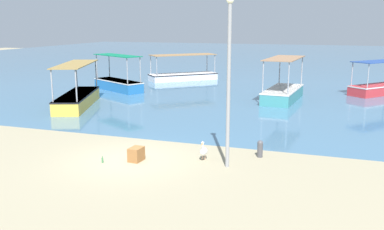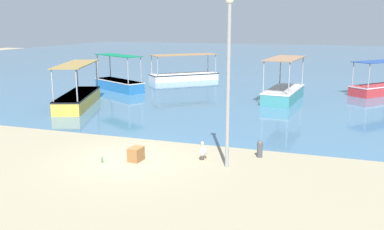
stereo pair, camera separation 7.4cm
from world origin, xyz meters
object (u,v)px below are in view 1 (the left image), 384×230
Objects in this scene: mooring_bollard at (260,148)px; glass_bottle at (102,160)px; pelican at (204,151)px; fishing_boat_far_right at (283,92)px; cargo_crate at (136,154)px; fishing_boat_far_left at (183,75)px; fishing_boat_near_right at (377,87)px; lamp_post at (229,75)px; fishing_boat_near_left at (118,83)px; fishing_boat_center at (77,98)px.

glass_bottle is at bearing -154.52° from mooring_bollard.
pelican is at bearing -151.03° from mooring_bollard.
cargo_crate is at bearing -103.77° from fishing_boat_far_right.
fishing_boat_far_left is at bearing 111.88° from pelican.
fishing_boat_far_left is 23.57m from mooring_bollard.
fishing_boat_near_right is 20.80m from lamp_post.
glass_bottle is at bearing -63.58° from fishing_boat_near_left.
fishing_boat_near_left reaches higher than fishing_boat_near_right.
lamp_post reaches higher than cargo_crate.
fishing_boat_far_left is 9.51× the size of cargo_crate.
fishing_boat_near_right is 0.74× the size of lamp_post.
glass_bottle is at bearing -156.57° from pelican.
cargo_crate is (6.39, -22.95, -0.22)m from fishing_boat_far_left.
lamp_post reaches higher than fishing_boat_center.
fishing_boat_near_left is 0.85× the size of fishing_boat_far_left.
fishing_boat_far_left is 23.75m from pelican.
cargo_crate is at bearing 29.70° from glass_bottle.
lamp_post reaches higher than glass_bottle.
fishing_boat_far_right is 13.21m from mooring_bollard.
lamp_post reaches higher than pelican.
mooring_bollard is 2.56× the size of glass_bottle.
lamp_post is at bearing -49.94° from fishing_boat_near_left.
fishing_boat_center reaches higher than fishing_boat_far_left.
glass_bottle is (-11.18, -20.62, -0.42)m from fishing_boat_near_right.
fishing_boat_near_right reaches higher than fishing_boat_far_left.
cargo_crate is (-10.06, -19.98, -0.26)m from fishing_boat_near_right.
mooring_bollard reaches higher than glass_bottle.
fishing_boat_far_left is (2.76, 7.43, -0.09)m from fishing_boat_near_left.
glass_bottle is at bearing -150.30° from cargo_crate.
pelican is at bearing -68.12° from fishing_boat_far_left.
lamp_post is (12.67, -15.07, 2.87)m from fishing_boat_near_left.
fishing_boat_far_left is 1.31× the size of fishing_boat_near_right.
fishing_boat_near_left is 18.01m from cargo_crate.
lamp_post is (1.06, -0.46, 3.07)m from pelican.
fishing_boat_far_right is at bearing 27.90° from fishing_boat_center.
mooring_bollard is (0.74, -13.19, -0.21)m from fishing_boat_far_right.
fishing_boat_center is (-2.04, -14.17, 0.09)m from fishing_boat_far_left.
fishing_boat_far_left reaches higher than mooring_bollard.
glass_bottle is (5.27, -23.58, -0.38)m from fishing_boat_far_left.
fishing_boat_far_right reaches higher than fishing_boat_center.
fishing_boat_near_left is at bearing -166.90° from fishing_boat_near_right.
lamp_post is 22.84× the size of glass_bottle.
lamp_post reaches higher than fishing_boat_far_right.
fishing_boat_near_left is 6.33× the size of pelican.
fishing_boat_far_right is at bearing 76.23° from cargo_crate.
fishing_boat_near_right is at bearing 63.29° from cargo_crate.
pelican is 3.28m from lamp_post.
cargo_crate is 2.32× the size of glass_bottle.
fishing_boat_near_left is 12.88m from fishing_boat_far_right.
lamp_post is 4.76m from cargo_crate.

